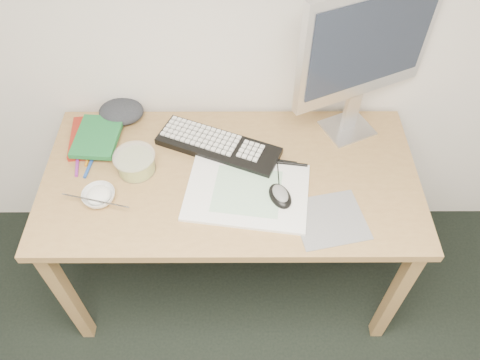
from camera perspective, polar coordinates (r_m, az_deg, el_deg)
The scene contains 18 objects.
desk at distance 1.81m, azimuth -1.11°, elevation -1.08°, with size 1.40×0.70×0.75m.
mousepad at distance 1.65m, azimuth 10.89°, elevation -4.73°, with size 0.24×0.21×0.00m, color slate.
sketchpad at distance 1.68m, azimuth 0.86°, elevation -1.47°, with size 0.44×0.31×0.01m, color silver.
keyboard at distance 1.82m, azimuth -2.65°, elevation 4.14°, with size 0.48×0.15×0.03m, color black.
monitor at distance 1.72m, azimuth 15.19°, elevation 15.32°, with size 0.50×0.26×0.62m.
mouse at distance 1.65m, azimuth 4.93°, elevation -1.69°, with size 0.07×0.12×0.04m, color black.
rice_bowl at distance 1.73m, azimuth -16.81°, elevation -1.93°, with size 0.12×0.12×0.04m, color white.
chopsticks at distance 1.69m, azimuth -17.23°, elevation -2.42°, with size 0.02×0.02×0.24m, color silver.
fruit_tub at distance 1.78m, azimuth -12.63°, elevation 2.08°, with size 0.16×0.16×0.08m, color #DCBB4D.
book_red at distance 1.95m, azimuth -17.50°, elevation 5.01°, with size 0.17×0.23×0.02m, color maroon.
book_green at distance 1.91m, azimuth -16.98°, elevation 5.07°, with size 0.16×0.22×0.02m, color #196631.
cloth_lump at distance 2.00m, azimuth -14.27°, elevation 8.07°, with size 0.15×0.13×0.06m, color #262A2E.
pencil_pink at distance 1.76m, azimuth 0.06°, elevation 1.34°, with size 0.01×0.01×0.16m, color pink.
pencil_tan at distance 1.79m, azimuth -0.44°, elevation 2.61°, with size 0.01×0.01×0.18m, color tan.
pencil_black at distance 1.79m, azimuth 3.85°, elevation 2.57°, with size 0.01×0.01×0.20m, color black.
marker_blue at distance 1.86m, azimuth -17.78°, elevation 1.88°, with size 0.01×0.01×0.14m, color #1D46A0.
marker_orange at distance 1.90m, azimuth -17.90°, elevation 3.01°, with size 0.01×0.01×0.12m, color orange.
marker_purple at distance 1.88m, azimuth -19.22°, elevation 2.04°, with size 0.01×0.01×0.14m, color #862790.
Camera 1 is at (0.35, 0.31, 2.08)m, focal length 35.00 mm.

